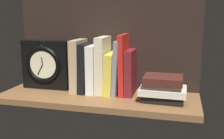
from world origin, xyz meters
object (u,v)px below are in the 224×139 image
Objects in this scene: book_white_catcher at (94,68)px; book_stack_side at (163,89)px; book_tan_shortstories at (79,65)px; book_yellow_seinlanguage at (112,73)px; book_gray_chess at (118,67)px; book_cream_twain at (103,65)px; book_red_requiem at (124,64)px; book_maroon_dawkins at (131,72)px; framed_clock at (46,65)px; book_black_skeptic at (87,67)px.

book_stack_side is (30.34, -6.22, -5.48)cm from book_white_catcher.
book_tan_shortstories is 1.30× the size of book_yellow_seinlanguage.
book_cream_twain is at bearing -180.00° from book_gray_chess.
book_white_catcher is 10.92cm from book_gray_chess.
book_gray_chess reaches higher than book_tan_shortstories.
book_maroon_dawkins is at bearing 0.00° from book_red_requiem.
book_stack_side is at bearing -17.71° from book_gray_chess.
book_white_catcher reaches higher than book_stack_side.
framed_clock is 53.79cm from book_stack_side.
book_maroon_dawkins is at bearing 0.00° from book_tan_shortstories.
book_gray_chess is 5.69cm from book_maroon_dawkins.
book_white_catcher is at bearing 168.41° from book_stack_side.
book_tan_shortstories reaches higher than book_black_skeptic.
book_cream_twain is 6.96cm from book_gray_chess.
book_red_requiem is (20.58, 0.00, 1.36)cm from book_tan_shortstories.
book_black_skeptic is 0.93× the size of book_gray_chess.
book_gray_chess is at bearing 180.00° from book_red_requiem.
book_yellow_seinlanguage is at bearing 180.00° from book_red_requiem.
book_white_catcher is 13.41cm from book_red_requiem.
book_red_requiem reaches higher than book_tan_shortstories.
book_yellow_seinlanguage is (3.93, 0.00, -3.39)cm from book_cream_twain.
book_white_catcher is 1.18× the size of book_yellow_seinlanguage.
book_tan_shortstories is at bearing 180.00° from book_cream_twain.
book_tan_shortstories is 1.06× the size of book_black_skeptic.
book_yellow_seinlanguage is 4.10cm from book_gray_chess.
book_black_skeptic is 0.97× the size of framed_clock.
framed_clock reaches higher than book_maroon_dawkins.
book_black_skeptic is 16.95cm from book_red_requiem.
book_cream_twain is 1.09× the size of framed_clock.
book_cream_twain is (3.92, -0.00, 1.81)cm from book_white_catcher.
book_gray_chess reaches higher than book_maroon_dawkins.
book_cream_twain is 1.27× the size of book_maroon_dawkins.
book_cream_twain is 1.33× the size of book_stack_side.
book_cream_twain is at bearing 0.00° from book_tan_shortstories.
framed_clock is (-39.02, -1.27, 1.69)cm from book_maroon_dawkins.
book_gray_chess is 1.26× the size of book_stack_side.
book_tan_shortstories is 23.64cm from book_maroon_dawkins.
book_gray_chess is at bearing 2.16° from framed_clock.
book_red_requiem is 1.15× the size of framed_clock.
framed_clock reaches higher than book_stack_side.
book_black_skeptic reaches higher than book_yellow_seinlanguage.
book_red_requiem reaches higher than framed_clock.
book_white_catcher is 0.81× the size of book_red_requiem.
book_red_requiem reaches higher than book_stack_side.
book_red_requiem is (5.35, 0.00, 4.01)cm from book_yellow_seinlanguage.
book_black_skeptic is at bearing 180.00° from book_yellow_seinlanguage.
book_yellow_seinlanguage is (15.23, 0.00, -2.66)cm from book_tan_shortstories.
book_yellow_seinlanguage is at bearing -0.00° from book_white_catcher.
book_yellow_seinlanguage is at bearing 0.00° from book_tan_shortstories.
book_maroon_dawkins is (16.18, -0.00, -0.79)cm from book_white_catcher.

